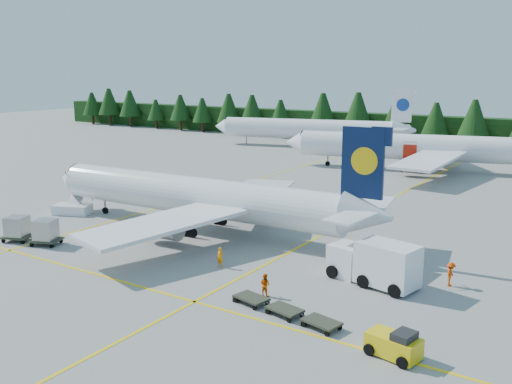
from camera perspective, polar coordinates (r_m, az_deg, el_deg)
The scene contains 16 objects.
ground at distance 46.18m, azimuth -7.25°, elevation -6.82°, with size 320.00×320.00×0.00m, color #969691.
taxi_stripe_a at distance 69.66m, azimuth -5.40°, elevation -0.31°, with size 0.25×120.00×0.01m, color yellow.
taxi_stripe_b at distance 59.58m, azimuth 9.85°, elevation -2.57°, with size 0.25×120.00×0.01m, color yellow.
taxi_stripe_cross at distance 42.08m, azimuth -12.60°, elevation -8.92°, with size 80.00×0.25×0.01m, color yellow.
treeline_hedge at distance 119.19m, azimuth 19.24°, elevation 5.68°, with size 220.00×4.00×6.00m, color black.
airliner_navy at distance 54.68m, azimuth -6.82°, elevation -0.37°, with size 36.39×29.92×10.58m.
airliner_red at distance 89.64m, azimuth 14.81°, elevation 4.35°, with size 38.73×31.46×11.48m.
airliner_far_left at distance 114.04m, azimuth 4.53°, elevation 6.35°, with size 38.65×12.81×11.46m.
airstairs at distance 63.47m, azimuth -17.79°, elevation -1.38°, with size 4.48×5.81×3.43m.
service_truck at distance 41.50m, azimuth 11.61°, elevation -6.89°, with size 6.91×3.65×3.17m.
baggage_tug at distance 31.95m, azimuth 13.71°, elevation -14.57°, with size 3.01×1.99×1.49m.
dolly_train at distance 36.02m, azimuth 2.89°, elevation -11.61°, with size 7.90×2.56×0.13m.
uld_pair at distance 53.76m, azimuth -21.56°, elevation -3.46°, with size 6.03×3.31×1.87m.
crew_a at distance 44.22m, azimuth -3.60°, elevation -6.54°, with size 0.57×0.37×1.56m, color orange.
crew_b at distance 38.79m, azimuth 0.90°, elevation -9.24°, with size 0.75×0.59×1.55m, color #ED5A04.
crew_c at distance 42.61m, azimuth 18.90°, elevation -7.80°, with size 0.72×0.49×1.73m, color #E53E04.
Camera 1 is at (28.56, -33.11, 14.86)m, focal length 40.00 mm.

